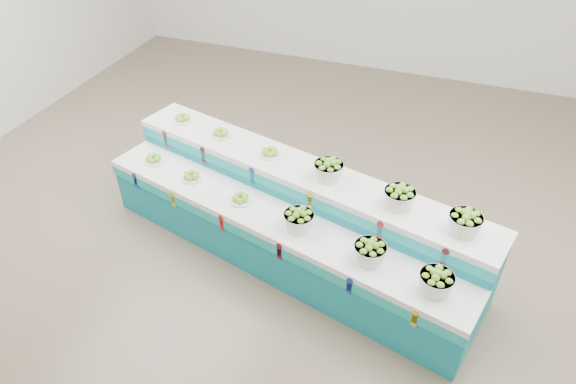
# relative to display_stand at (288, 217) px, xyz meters

# --- Properties ---
(ground) EXTENTS (10.00, 10.00, 0.00)m
(ground) POSITION_rel_display_stand_xyz_m (-0.08, 0.34, -0.51)
(ground) COLOR #766351
(ground) RESTS_ON ground
(display_stand) EXTENTS (4.61, 2.23, 1.02)m
(display_stand) POSITION_rel_display_stand_xyz_m (0.00, 0.00, 0.00)
(display_stand) COLOR teal
(display_stand) RESTS_ON ground
(plate_lower_left) EXTENTS (0.29, 0.29, 0.10)m
(plate_lower_left) POSITION_rel_display_stand_xyz_m (-1.80, 0.18, 0.26)
(plate_lower_left) COLOR white
(plate_lower_left) RESTS_ON display_stand
(plate_lower_mid) EXTENTS (0.29, 0.29, 0.10)m
(plate_lower_mid) POSITION_rel_display_stand_xyz_m (-1.20, 0.02, 0.26)
(plate_lower_mid) COLOR white
(plate_lower_mid) RESTS_ON display_stand
(plate_lower_right) EXTENTS (0.29, 0.29, 0.10)m
(plate_lower_right) POSITION_rel_display_stand_xyz_m (-0.50, -0.16, 0.26)
(plate_lower_right) COLOR white
(plate_lower_right) RESTS_ON display_stand
(basket_lower_left) EXTENTS (0.38, 0.38, 0.23)m
(basket_lower_left) POSITION_rel_display_stand_xyz_m (0.25, -0.35, 0.32)
(basket_lower_left) COLOR silver
(basket_lower_left) RESTS_ON display_stand
(basket_lower_mid) EXTENTS (0.38, 0.38, 0.23)m
(basket_lower_mid) POSITION_rel_display_stand_xyz_m (1.03, -0.55, 0.32)
(basket_lower_mid) COLOR silver
(basket_lower_mid) RESTS_ON display_stand
(basket_lower_right) EXTENTS (0.38, 0.38, 0.23)m
(basket_lower_right) POSITION_rel_display_stand_xyz_m (1.67, -0.72, 0.32)
(basket_lower_right) COLOR silver
(basket_lower_right) RESTS_ON display_stand
(plate_upper_left) EXTENTS (0.29, 0.29, 0.10)m
(plate_upper_left) POSITION_rel_display_stand_xyz_m (-1.66, 0.71, 0.56)
(plate_upper_left) COLOR white
(plate_upper_left) RESTS_ON display_stand
(plate_upper_mid) EXTENTS (0.29, 0.29, 0.10)m
(plate_upper_mid) POSITION_rel_display_stand_xyz_m (-1.06, 0.56, 0.56)
(plate_upper_mid) COLOR white
(plate_upper_mid) RESTS_ON display_stand
(plate_upper_right) EXTENTS (0.29, 0.29, 0.10)m
(plate_upper_right) POSITION_rel_display_stand_xyz_m (-0.36, 0.38, 0.56)
(plate_upper_right) COLOR white
(plate_upper_right) RESTS_ON display_stand
(basket_upper_left) EXTENTS (0.38, 0.38, 0.23)m
(basket_upper_left) POSITION_rel_display_stand_xyz_m (0.38, 0.19, 0.62)
(basket_upper_left) COLOR silver
(basket_upper_left) RESTS_ON display_stand
(basket_upper_mid) EXTENTS (0.38, 0.38, 0.23)m
(basket_upper_mid) POSITION_rel_display_stand_xyz_m (1.17, -0.02, 0.62)
(basket_upper_mid) COLOR silver
(basket_upper_mid) RESTS_ON display_stand
(basket_upper_right) EXTENTS (0.38, 0.38, 0.23)m
(basket_upper_right) POSITION_rel_display_stand_xyz_m (1.80, -0.18, 0.62)
(basket_upper_right) COLOR silver
(basket_upper_right) RESTS_ON display_stand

